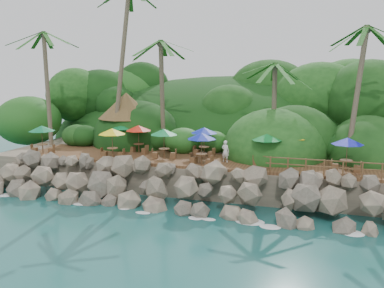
% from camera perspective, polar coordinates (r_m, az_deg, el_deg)
% --- Properties ---
extents(ground, '(140.00, 140.00, 0.00)m').
position_cam_1_polar(ground, '(25.81, -4.02, -9.67)').
color(ground, '#19514F').
rests_on(ground, ground).
extents(land_base, '(32.00, 25.20, 2.10)m').
position_cam_1_polar(land_base, '(40.37, 4.22, -0.95)').
color(land_base, gray).
rests_on(land_base, ground).
extents(jungle_hill, '(44.80, 28.00, 15.40)m').
position_cam_1_polar(jungle_hill, '(47.77, 6.25, -0.56)').
color(jungle_hill, '#143811').
rests_on(jungle_hill, ground).
extents(seawall, '(29.00, 4.00, 2.30)m').
position_cam_1_polar(seawall, '(27.25, -2.51, -6.06)').
color(seawall, gray).
rests_on(seawall, ground).
extents(terrace, '(26.00, 5.00, 0.20)m').
position_cam_1_polar(terrace, '(30.67, 0.00, -2.21)').
color(terrace, brown).
rests_on(terrace, land_base).
extents(jungle_foliage, '(44.00, 16.00, 12.00)m').
position_cam_1_polar(jungle_foliage, '(39.63, 3.87, -2.70)').
color(jungle_foliage, '#143811').
rests_on(jungle_foliage, ground).
extents(foam_line, '(25.20, 0.80, 0.06)m').
position_cam_1_polar(foam_line, '(26.07, -3.78, -9.40)').
color(foam_line, white).
rests_on(foam_line, ground).
extents(palms, '(35.51, 6.85, 14.39)m').
position_cam_1_polar(palms, '(32.11, 3.87, 15.75)').
color(palms, brown).
rests_on(palms, ground).
extents(palapa, '(4.83, 4.83, 4.60)m').
position_cam_1_polar(palapa, '(36.02, -9.03, 5.25)').
color(palapa, brown).
rests_on(palapa, ground).
extents(dining_clusters, '(24.51, 5.24, 2.21)m').
position_cam_1_polar(dining_clusters, '(30.25, -0.12, 1.35)').
color(dining_clusters, brown).
rests_on(dining_clusters, terrace).
extents(railing, '(7.20, 0.10, 1.00)m').
position_cam_1_polar(railing, '(26.90, 17.75, -2.88)').
color(railing, brown).
rests_on(railing, terrace).
extents(waiter, '(0.64, 0.50, 1.56)m').
position_cam_1_polar(waiter, '(29.42, 4.62, -1.01)').
color(waiter, white).
rests_on(waiter, terrace).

